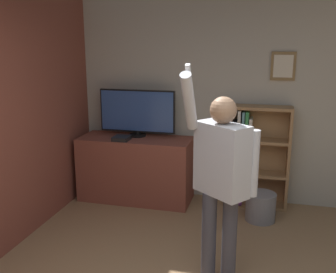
% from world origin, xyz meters
% --- Properties ---
extents(wall_back, '(6.17, 0.09, 2.70)m').
position_xyz_m(wall_back, '(0.00, 3.01, 1.35)').
color(wall_back, '#B2AD9E').
rests_on(wall_back, ground_plane).
extents(wall_side_brick, '(0.06, 4.58, 2.70)m').
position_xyz_m(wall_side_brick, '(-2.11, 1.49, 1.35)').
color(wall_side_brick, brown).
rests_on(wall_side_brick, ground_plane).
extents(tv_ledge, '(1.47, 0.58, 0.85)m').
position_xyz_m(tv_ledge, '(-1.27, 2.64, 0.42)').
color(tv_ledge, brown).
rests_on(tv_ledge, ground_plane).
extents(television, '(1.01, 0.22, 0.62)m').
position_xyz_m(television, '(-1.27, 2.74, 1.17)').
color(television, black).
rests_on(television, tv_ledge).
extents(game_console, '(0.20, 0.21, 0.05)m').
position_xyz_m(game_console, '(-1.40, 2.49, 0.87)').
color(game_console, black).
rests_on(game_console, tv_ledge).
extents(bookshelf, '(0.79, 0.28, 1.30)m').
position_xyz_m(bookshelf, '(0.21, 2.83, 0.66)').
color(bookshelf, '#997047').
rests_on(bookshelf, ground_plane).
extents(person, '(0.61, 0.54, 1.92)m').
position_xyz_m(person, '(0.03, 1.08, 1.01)').
color(person, '#383842').
rests_on(person, ground_plane).
extents(waste_bin, '(0.35, 0.35, 0.34)m').
position_xyz_m(waste_bin, '(0.38, 2.39, 0.17)').
color(waste_bin, gray).
rests_on(waste_bin, ground_plane).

